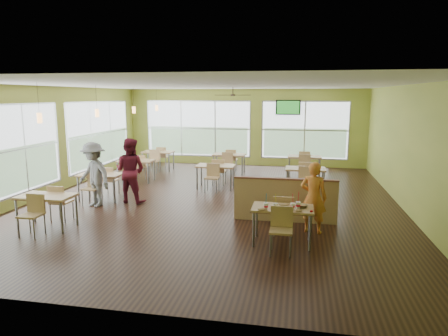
% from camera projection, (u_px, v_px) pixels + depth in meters
% --- Properties ---
extents(room, '(12.00, 12.04, 3.20)m').
position_uv_depth(room, '(215.00, 144.00, 11.00)').
color(room, black).
rests_on(room, ground).
extents(window_bays, '(9.24, 10.24, 2.38)m').
position_uv_depth(window_bays, '(161.00, 136.00, 14.48)').
color(window_bays, white).
rests_on(window_bays, room).
extents(main_table, '(1.22, 1.52, 0.87)m').
position_uv_depth(main_table, '(283.00, 213.00, 7.91)').
color(main_table, tan).
rests_on(main_table, floor).
extents(half_wall_divider, '(2.40, 0.14, 1.04)m').
position_uv_depth(half_wall_divider, '(285.00, 200.00, 9.33)').
color(half_wall_divider, tan).
rests_on(half_wall_divider, floor).
extents(dining_tables, '(6.92, 8.72, 0.87)m').
position_uv_depth(dining_tables, '(195.00, 167.00, 13.02)').
color(dining_tables, tan).
rests_on(dining_tables, floor).
extents(pendant_lights, '(0.11, 7.31, 0.86)m').
position_uv_depth(pendant_lights, '(116.00, 111.00, 12.08)').
color(pendant_lights, '#2D2119').
rests_on(pendant_lights, ceiling).
extents(ceiling_fan, '(1.25, 1.25, 0.29)m').
position_uv_depth(ceiling_fan, '(233.00, 95.00, 13.66)').
color(ceiling_fan, '#2D2119').
rests_on(ceiling_fan, ceiling).
extents(tv_backwall, '(1.00, 0.07, 0.60)m').
position_uv_depth(tv_backwall, '(288.00, 107.00, 16.22)').
color(tv_backwall, black).
rests_on(tv_backwall, wall_back).
extents(man_plaid, '(0.64, 0.50, 1.55)m').
position_uv_depth(man_plaid, '(313.00, 197.00, 8.53)').
color(man_plaid, '#F5471B').
rests_on(man_plaid, floor).
extents(patron_maroon, '(0.94, 0.77, 1.79)m').
position_uv_depth(patron_maroon, '(130.00, 170.00, 10.96)').
color(patron_maroon, maroon).
rests_on(patron_maroon, floor).
extents(patron_grey, '(1.28, 1.05, 1.73)m').
position_uv_depth(patron_grey, '(94.00, 174.00, 10.56)').
color(patron_grey, slate).
rests_on(patron_grey, floor).
extents(cup_blue, '(0.10, 0.10, 0.35)m').
position_uv_depth(cup_blue, '(266.00, 206.00, 7.71)').
color(cup_blue, white).
rests_on(cup_blue, main_table).
extents(cup_yellow, '(0.10, 0.10, 0.35)m').
position_uv_depth(cup_yellow, '(276.00, 206.00, 7.69)').
color(cup_yellow, white).
rests_on(cup_yellow, main_table).
extents(cup_red_near, '(0.10, 0.10, 0.34)m').
position_uv_depth(cup_red_near, '(293.00, 206.00, 7.71)').
color(cup_red_near, white).
rests_on(cup_red_near, main_table).
extents(cup_red_far, '(0.10, 0.10, 0.37)m').
position_uv_depth(cup_red_far, '(298.00, 205.00, 7.76)').
color(cup_red_far, white).
rests_on(cup_red_far, main_table).
extents(food_basket, '(0.24, 0.24, 0.05)m').
position_uv_depth(food_basket, '(301.00, 206.00, 7.88)').
color(food_basket, black).
rests_on(food_basket, main_table).
extents(ketchup_cup, '(0.06, 0.06, 0.02)m').
position_uv_depth(ketchup_cup, '(311.00, 211.00, 7.57)').
color(ketchup_cup, '#930002').
rests_on(ketchup_cup, main_table).
extents(wrapper_left, '(0.18, 0.16, 0.04)m').
position_uv_depth(wrapper_left, '(262.00, 209.00, 7.66)').
color(wrapper_left, '#A68350').
rests_on(wrapper_left, main_table).
extents(wrapper_mid, '(0.22, 0.21, 0.05)m').
position_uv_depth(wrapper_mid, '(284.00, 205.00, 7.97)').
color(wrapper_mid, '#A68350').
rests_on(wrapper_mid, main_table).
extents(wrapper_right, '(0.17, 0.16, 0.03)m').
position_uv_depth(wrapper_right, '(299.00, 211.00, 7.59)').
color(wrapper_right, '#A68350').
rests_on(wrapper_right, main_table).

